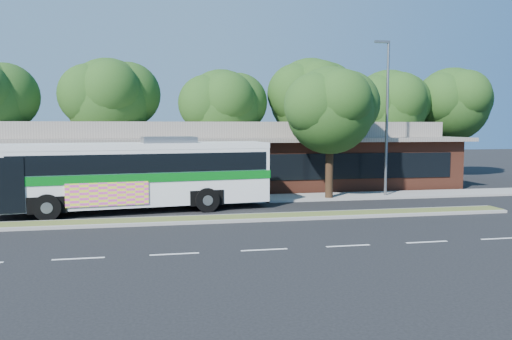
# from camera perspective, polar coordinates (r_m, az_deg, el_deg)

# --- Properties ---
(ground) EXTENTS (120.00, 120.00, 0.00)m
(ground) POSITION_cam_1_polar(r_m,az_deg,el_deg) (21.89, -1.75, -5.97)
(ground) COLOR black
(ground) RESTS_ON ground
(median_strip) EXTENTS (26.00, 1.10, 0.15)m
(median_strip) POSITION_cam_1_polar(r_m,az_deg,el_deg) (22.45, -1.99, -5.49)
(median_strip) COLOR #455725
(median_strip) RESTS_ON ground
(sidewalk) EXTENTS (44.00, 2.60, 0.12)m
(sidewalk) POSITION_cam_1_polar(r_m,az_deg,el_deg) (28.12, -3.82, -3.39)
(sidewalk) COLOR gray
(sidewalk) RESTS_ON ground
(plaza_building) EXTENTS (33.20, 11.20, 4.45)m
(plaza_building) POSITION_cam_1_polar(r_m,az_deg,el_deg) (34.43, -5.19, 1.60)
(plaza_building) COLOR brown
(plaza_building) RESTS_ON ground
(lamp_post) EXTENTS (0.93, 0.18, 9.07)m
(lamp_post) POSITION_cam_1_polar(r_m,az_deg,el_deg) (30.15, 14.68, 6.25)
(lamp_post) COLOR slate
(lamp_post) RESTS_ON ground
(tree_bg_b) EXTENTS (6.69, 6.00, 9.00)m
(tree_bg_b) POSITION_cam_1_polar(r_m,az_deg,el_deg) (37.54, -15.85, 7.85)
(tree_bg_b) COLOR black
(tree_bg_b) RESTS_ON ground
(tree_bg_c) EXTENTS (6.24, 5.60, 8.26)m
(tree_bg_c) POSITION_cam_1_polar(r_m,az_deg,el_deg) (36.69, -3.37, 7.24)
(tree_bg_c) COLOR black
(tree_bg_c) RESTS_ON ground
(tree_bg_d) EXTENTS (6.91, 6.20, 9.37)m
(tree_bg_d) POSITION_cam_1_polar(r_m,az_deg,el_deg) (39.26, 6.78, 8.27)
(tree_bg_d) COLOR black
(tree_bg_d) RESTS_ON ground
(tree_bg_e) EXTENTS (6.47, 5.80, 8.50)m
(tree_bg_e) POSITION_cam_1_polar(r_m,az_deg,el_deg) (40.51, 15.35, 7.07)
(tree_bg_e) COLOR black
(tree_bg_e) RESTS_ON ground
(tree_bg_f) EXTENTS (6.69, 6.00, 8.92)m
(tree_bg_f) POSITION_cam_1_polar(r_m,az_deg,el_deg) (44.35, 21.82, 7.11)
(tree_bg_f) COLOR black
(tree_bg_f) RESTS_ON ground
(transit_bus) EXTENTS (13.25, 4.43, 3.65)m
(transit_bus) POSITION_cam_1_polar(r_m,az_deg,el_deg) (25.14, -13.40, 0.01)
(transit_bus) COLOR white
(transit_bus) RESTS_ON ground
(sedan) EXTENTS (4.84, 3.18, 1.30)m
(sedan) POSITION_cam_1_polar(r_m,az_deg,el_deg) (30.91, -21.79, -1.88)
(sedan) COLOR silver
(sedan) RESTS_ON ground
(sidewalk_tree) EXTENTS (5.47, 4.90, 7.50)m
(sidewalk_tree) POSITION_cam_1_polar(r_m,az_deg,el_deg) (28.72, 9.05, 6.94)
(sidewalk_tree) COLOR black
(sidewalk_tree) RESTS_ON ground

